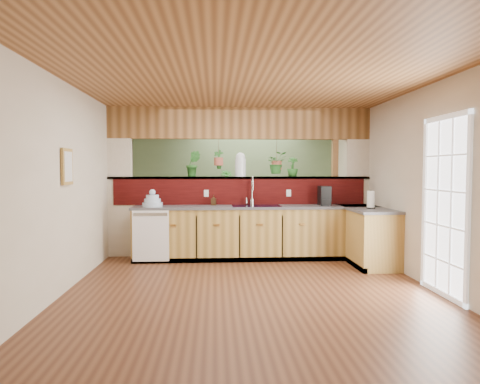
{
  "coord_description": "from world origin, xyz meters",
  "views": [
    {
      "loc": [
        -0.45,
        -6.2,
        1.51
      ],
      "look_at": [
        -0.04,
        0.7,
        1.15
      ],
      "focal_mm": 32.0,
      "sensor_mm": 36.0,
      "label": 1
    }
  ],
  "objects": [
    {
      "name": "hanging_plant_a",
      "position": [
        -0.38,
        1.35,
        1.8
      ],
      "size": [
        0.21,
        0.18,
        0.46
      ],
      "color": "brown",
      "rests_on": "header_beam"
    },
    {
      "name": "navy_sink",
      "position": [
        0.25,
        0.98,
        0.82
      ],
      "size": [
        0.82,
        0.5,
        0.18
      ],
      "color": "black",
      "rests_on": "countertop"
    },
    {
      "name": "framed_print",
      "position": [
        -2.27,
        -0.8,
        1.55
      ],
      "size": [
        0.04,
        0.35,
        0.45
      ],
      "color": "olive",
      "rests_on": "wall_left"
    },
    {
      "name": "ground",
      "position": [
        0.0,
        0.0,
        0.0
      ],
      "size": [
        4.6,
        7.0,
        0.01
      ],
      "primitive_type": "cube",
      "color": "#512C19",
      "rests_on": "ground"
    },
    {
      "name": "hanging_plant_b",
      "position": [
        0.65,
        1.35,
        1.8
      ],
      "size": [
        0.37,
        0.33,
        0.54
      ],
      "color": "brown",
      "rests_on": "header_beam"
    },
    {
      "name": "french_door",
      "position": [
        2.27,
        -1.3,
        1.05
      ],
      "size": [
        0.06,
        1.02,
        2.16
      ],
      "primitive_type": "cube",
      "color": "white",
      "rests_on": "ground"
    },
    {
      "name": "pass_through_partition",
      "position": [
        0.03,
        1.35,
        1.19
      ],
      "size": [
        4.6,
        0.21,
        2.6
      ],
      "color": "beige",
      "rests_on": "ground"
    },
    {
      "name": "shelf_plant_b",
      "position": [
        -0.2,
        3.25,
        1.26
      ],
      "size": [
        0.33,
        0.33,
        0.48
      ],
      "primitive_type": "imported",
      "rotation": [
        0.0,
        0.0,
        0.27
      ],
      "color": "#225A1F",
      "rests_on": "shelving_console"
    },
    {
      "name": "paper_towel",
      "position": [
        2.0,
        0.37,
        1.03
      ],
      "size": [
        0.14,
        0.14,
        0.3
      ],
      "color": "black",
      "rests_on": "countertop"
    },
    {
      "name": "coffee_maker",
      "position": [
        1.43,
        1.02,
        1.05
      ],
      "size": [
        0.18,
        0.3,
        0.33
      ],
      "rotation": [
        0.0,
        0.0,
        -0.01
      ],
      "color": "black",
      "rests_on": "countertop"
    },
    {
      "name": "glass_jar",
      "position": [
        0.0,
        1.35,
        1.6
      ],
      "size": [
        0.19,
        0.19,
        0.42
      ],
      "color": "silver",
      "rests_on": "pass_through_ledge"
    },
    {
      "name": "faucet",
      "position": [
        0.19,
        1.13,
        1.17
      ],
      "size": [
        0.22,
        0.22,
        0.5
      ],
      "color": "#B7B7B2",
      "rests_on": "countertop"
    },
    {
      "name": "shelf_plant_a",
      "position": [
        -1.0,
        3.25,
        1.21
      ],
      "size": [
        0.24,
        0.21,
        0.38
      ],
      "primitive_type": "imported",
      "rotation": [
        0.0,
        0.0,
        0.42
      ],
      "color": "#225A1F",
      "rests_on": "shelving_console"
    },
    {
      "name": "ledge_plant_right",
      "position": [
        0.93,
        1.35,
        1.56
      ],
      "size": [
        0.2,
        0.2,
        0.35
      ],
      "primitive_type": "imported",
      "rotation": [
        0.0,
        0.0,
        -0.01
      ],
      "color": "#225A1F",
      "rests_on": "pass_through_ledge"
    },
    {
      "name": "ceiling",
      "position": [
        0.0,
        0.0,
        2.6
      ],
      "size": [
        4.6,
        7.0,
        0.01
      ],
      "primitive_type": "cube",
      "color": "brown",
      "rests_on": "ground"
    },
    {
      "name": "floor_plant",
      "position": [
        0.73,
        2.45,
        0.37
      ],
      "size": [
        0.84,
        0.79,
        0.74
      ],
      "primitive_type": "imported",
      "rotation": [
        0.0,
        0.0,
        -0.4
      ],
      "color": "#225A1F",
      "rests_on": "ground"
    },
    {
      "name": "wall_right",
      "position": [
        2.3,
        0.0,
        1.3
      ],
      "size": [
        0.02,
        7.0,
        2.6
      ],
      "primitive_type": "cube",
      "color": "beige",
      "rests_on": "ground"
    },
    {
      "name": "dishwasher",
      "position": [
        -1.48,
        0.66,
        0.46
      ],
      "size": [
        0.58,
        0.03,
        0.82
      ],
      "color": "white",
      "rests_on": "ground"
    },
    {
      "name": "header_beam",
      "position": [
        0.0,
        1.35,
        2.33
      ],
      "size": [
        4.6,
        0.15,
        0.55
      ],
      "primitive_type": "cube",
      "color": "brown",
      "rests_on": "ground"
    },
    {
      "name": "countertop",
      "position": [
        0.84,
        0.87,
        0.45
      ],
      "size": [
        4.14,
        1.52,
        0.9
      ],
      "color": "olive",
      "rests_on": "ground"
    },
    {
      "name": "sage_backwall",
      "position": [
        0.0,
        3.48,
        1.3
      ],
      "size": [
        4.55,
        0.02,
        2.55
      ],
      "primitive_type": "cube",
      "color": "#59724D",
      "rests_on": "ground"
    },
    {
      "name": "pass_through_ledge",
      "position": [
        0.0,
        1.35,
        1.37
      ],
      "size": [
        4.6,
        0.21,
        0.04
      ],
      "primitive_type": "cube",
      "color": "brown",
      "rests_on": "ground"
    },
    {
      "name": "wall_front",
      "position": [
        0.0,
        -3.5,
        1.3
      ],
      "size": [
        4.6,
        0.02,
        2.6
      ],
      "primitive_type": "cube",
      "color": "beige",
      "rests_on": "ground"
    },
    {
      "name": "ledge_plant_left",
      "position": [
        -0.83,
        1.35,
        1.62
      ],
      "size": [
        0.25,
        0.2,
        0.45
      ],
      "primitive_type": "imported",
      "rotation": [
        0.0,
        0.0,
        -0.02
      ],
      "color": "#225A1F",
      "rests_on": "pass_through_ledge"
    },
    {
      "name": "wall_back",
      "position": [
        0.0,
        3.5,
        1.3
      ],
      "size": [
        4.6,
        0.02,
        2.6
      ],
      "primitive_type": "cube",
      "color": "beige",
      "rests_on": "ground"
    },
    {
      "name": "dish_stack",
      "position": [
        -1.48,
        0.89,
        0.99
      ],
      "size": [
        0.33,
        0.33,
        0.29
      ],
      "color": "#A9BEDB",
      "rests_on": "countertop"
    },
    {
      "name": "shelving_console",
      "position": [
        -0.61,
        3.25,
        0.5
      ],
      "size": [
        1.58,
        0.53,
        1.03
      ],
      "primitive_type": "cube",
      "rotation": [
        0.0,
        0.0,
        -0.08
      ],
      "color": "black",
      "rests_on": "ground"
    },
    {
      "name": "soap_dispenser",
      "position": [
        -0.47,
        1.13,
        0.99
      ],
      "size": [
        0.09,
        0.1,
        0.18
      ],
      "primitive_type": "imported",
      "rotation": [
        0.0,
        0.0,
        -0.18
      ],
      "color": "#3C2815",
      "rests_on": "countertop"
    },
    {
      "name": "wall_left",
      "position": [
        -2.3,
        0.0,
        1.3
      ],
      "size": [
        0.02,
        7.0,
        2.6
      ],
      "primitive_type": "cube",
      "color": "beige",
      "rests_on": "ground"
    }
  ]
}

